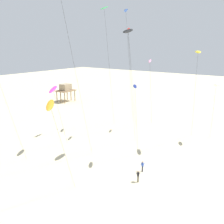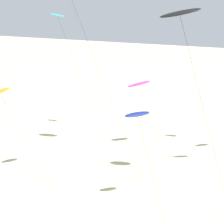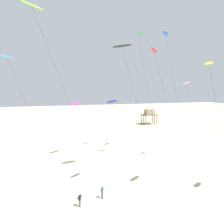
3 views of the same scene
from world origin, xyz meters
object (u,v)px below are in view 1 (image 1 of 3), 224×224
object	(u,v)px
kite_magenta	(53,90)
kite_yellow	(198,53)
kite_green	(104,11)
kite_orange	(50,106)
kite_flyer_nearest	(138,176)
kite_white	(216,86)
kite_blue	(126,12)
kite_pink	(150,62)
kite_navy	(135,87)
kite_red	(128,33)
kite_black	(128,32)
stilt_house	(66,89)
kite_flyer_middle	(142,166)

from	to	relation	value
kite_magenta	kite_yellow	xyz separation A→B (m)	(14.54, -18.68, 5.89)
kite_green	kite_orange	xyz separation A→B (m)	(-24.35, -11.53, -12.20)
kite_yellow	kite_flyer_nearest	world-z (taller)	kite_yellow
kite_orange	kite_white	xyz separation A→B (m)	(31.58, -8.18, -1.11)
kite_blue	kite_pink	bearing A→B (deg)	-68.01
kite_white	kite_pink	world-z (taller)	kite_pink
kite_white	kite_flyer_nearest	size ratio (longest dim) A/B	6.75
kite_blue	kite_navy	distance (m)	21.63
kite_green	kite_navy	distance (m)	19.54
kite_red	kite_pink	world-z (taller)	kite_red
kite_yellow	kite_pink	bearing A→B (deg)	64.92
kite_navy	kite_flyer_nearest	xyz separation A→B (m)	(-4.99, -3.77, -11.00)
kite_black	stilt_house	distance (m)	47.67
kite_navy	kite_flyer_middle	size ratio (longest dim) A/B	7.39
kite_magenta	kite_flyer_middle	world-z (taller)	kite_magenta
stilt_house	kite_black	bearing A→B (deg)	-121.55
kite_flyer_middle	kite_blue	bearing A→B (deg)	40.25
kite_navy	kite_white	bearing A→B (deg)	-24.33
kite_orange	kite_black	bearing A→B (deg)	6.43
kite_flyer_nearest	stilt_house	xyz separation A→B (m)	(30.93, 45.00, 3.33)
kite_orange	stilt_house	xyz separation A→B (m)	(41.33, 40.38, -7.65)
kite_magenta	stilt_house	distance (m)	41.42
kite_orange	kite_red	size ratio (longest dim) A/B	0.60
kite_magenta	kite_white	distance (m)	28.81
kite_orange	stilt_house	distance (m)	58.28
kite_blue	kite_orange	bearing A→B (deg)	-161.20
kite_magenta	kite_flyer_nearest	distance (m)	19.74
kite_pink	kite_flyer_middle	world-z (taller)	kite_pink
kite_magenta	stilt_house	xyz separation A→B (m)	(29.86, 27.94, -6.54)
kite_white	stilt_house	world-z (taller)	kite_white
kite_yellow	kite_green	bearing A→B (deg)	95.33
kite_blue	kite_green	xyz separation A→B (m)	(-5.12, 1.50, -0.11)
kite_blue	kite_magenta	distance (m)	22.58
kite_magenta	kite_pink	bearing A→B (deg)	-19.81
kite_orange	kite_flyer_middle	bearing A→B (deg)	-15.32
kite_navy	kite_flyer_nearest	world-z (taller)	kite_navy
kite_white	kite_flyer_nearest	world-z (taller)	kite_white
kite_green	kite_pink	distance (m)	13.48
kite_flyer_middle	kite_navy	bearing A→B (deg)	53.34
stilt_house	kite_magenta	bearing A→B (deg)	-136.90
kite_green	kite_blue	bearing A→B (deg)	-16.35
kite_red	kite_navy	size ratio (longest dim) A/B	1.70
kite_flyer_middle	kite_flyer_nearest	bearing A→B (deg)	-161.52
kite_blue	kite_navy	world-z (taller)	kite_blue
kite_red	kite_white	world-z (taller)	kite_red
kite_white	kite_flyer_middle	world-z (taller)	kite_white
kite_yellow	kite_flyer_middle	distance (m)	20.40
kite_white	kite_navy	distance (m)	17.81
kite_blue	kite_flyer_middle	distance (m)	31.47
kite_magenta	kite_flyer_middle	size ratio (longest dim) A/B	6.80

